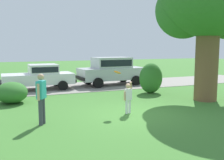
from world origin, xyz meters
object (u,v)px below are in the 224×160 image
at_px(parked_sedan, 40,76).
at_px(parked_suv, 112,70).
at_px(frisbee, 117,72).
at_px(adult_onlooker, 41,96).
at_px(oak_tree_large, 209,3).
at_px(child_thrower, 128,96).

relative_size(parked_sedan, parked_suv, 0.93).
distance_m(parked_suv, frisbee, 7.67).
xyz_separation_m(parked_sedan, adult_onlooker, (-0.87, -7.55, 0.13)).
height_order(frisbee, adult_onlooker, adult_onlooker).
relative_size(oak_tree_large, parked_suv, 1.46).
relative_size(oak_tree_large, child_thrower, 5.43).
bearing_deg(child_thrower, parked_suv, 72.52).
xyz_separation_m(parked_suv, frisbee, (-2.68, -7.16, 0.55)).
bearing_deg(frisbee, parked_suv, 69.47).
relative_size(oak_tree_large, frisbee, 24.66).
bearing_deg(oak_tree_large, frisbee, -171.43).
relative_size(parked_sedan, adult_onlooker, 2.55).
bearing_deg(oak_tree_large, parked_sedan, 139.23).
distance_m(parked_sedan, adult_onlooker, 7.60).
bearing_deg(frisbee, oak_tree_large, 8.57).
distance_m(parked_suv, child_thrower, 7.84).
bearing_deg(parked_sedan, parked_suv, 1.36).
bearing_deg(parked_suv, frisbee, -110.53).
relative_size(child_thrower, adult_onlooker, 0.74).
xyz_separation_m(child_thrower, adult_onlooker, (-3.35, -0.20, 0.27)).
bearing_deg(child_thrower, frisbee, 137.26).
xyz_separation_m(oak_tree_large, child_thrower, (-4.79, -1.08, -4.01)).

